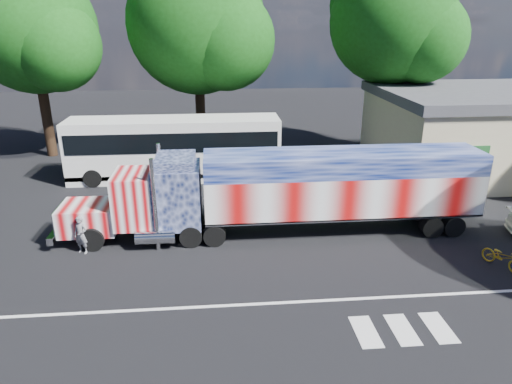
{
  "coord_description": "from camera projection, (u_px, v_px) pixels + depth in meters",
  "views": [
    {
      "loc": [
        -1.73,
        -16.39,
        9.26
      ],
      "look_at": [
        0.0,
        3.0,
        1.9
      ],
      "focal_mm": 32.0,
      "sensor_mm": 36.0,
      "label": 1
    }
  ],
  "objects": [
    {
      "name": "ground",
      "position": [
        262.0,
        261.0,
        18.69
      ],
      "size": [
        100.0,
        100.0,
        0.0
      ],
      "primitive_type": "plane",
      "color": "black"
    },
    {
      "name": "lane_markings",
      "position": [
        324.0,
        314.0,
        15.32
      ],
      "size": [
        30.0,
        2.67,
        0.01
      ],
      "color": "silver",
      "rests_on": "ground"
    },
    {
      "name": "semi_truck",
      "position": [
        291.0,
        190.0,
        20.51
      ],
      "size": [
        19.13,
        3.02,
        4.08
      ],
      "color": "black",
      "rests_on": "ground"
    },
    {
      "name": "coach_bus",
      "position": [
        175.0,
        148.0,
        27.97
      ],
      "size": [
        12.79,
        2.98,
        3.72
      ],
      "color": "white",
      "rests_on": "ground"
    },
    {
      "name": "woman",
      "position": [
        81.0,
        235.0,
        19.08
      ],
      "size": [
        0.71,
        0.59,
        1.65
      ],
      "primitive_type": "imported",
      "rotation": [
        0.0,
        0.0,
        -0.39
      ],
      "color": "slate",
      "rests_on": "ground"
    },
    {
      "name": "bicycle",
      "position": [
        503.0,
        257.0,
        18.06
      ],
      "size": [
        1.29,
        1.83,
        0.91
      ],
      "primitive_type": "imported",
      "rotation": [
        0.0,
        0.0,
        0.44
      ],
      "color": "gold",
      "rests_on": "ground"
    },
    {
      "name": "tree_n_mid",
      "position": [
        199.0,
        25.0,
        31.7
      ],
      "size": [
        10.15,
        9.67,
        13.84
      ],
      "color": "black",
      "rests_on": "ground"
    },
    {
      "name": "tree_ne_a",
      "position": [
        394.0,
        22.0,
        30.67
      ],
      "size": [
        8.79,
        8.37,
        13.37
      ],
      "color": "black",
      "rests_on": "ground"
    },
    {
      "name": "tree_nw_a",
      "position": [
        34.0,
        30.0,
        30.23
      ],
      "size": [
        8.87,
        8.44,
        12.92
      ],
      "color": "black",
      "rests_on": "ground"
    }
  ]
}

